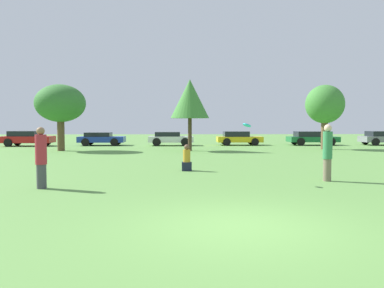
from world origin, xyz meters
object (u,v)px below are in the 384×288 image
tree_0 (60,104)px  parked_car_blue (101,138)px  parked_car_white (170,138)px  tree_1 (190,99)px  parked_car_green (312,138)px  parked_car_grey (383,138)px  parked_car_yellow (238,138)px  bystander_sitting (187,160)px  person_catcher (328,152)px  frisbee (247,125)px  parked_car_red (27,138)px  person_thrower (41,157)px  tree_2 (325,105)px

tree_0 → parked_car_blue: size_ratio=1.18×
parked_car_white → parked_car_blue: bearing=176.0°
parked_car_white → tree_1: bearing=-76.9°
parked_car_green → parked_car_grey: bearing=-1.3°
parked_car_yellow → bystander_sitting: bearing=-105.3°
person_catcher → tree_1: tree_1 is taller
frisbee → parked_car_green: bearing=65.8°
bystander_sitting → tree_1: bearing=87.5°
person_catcher → parked_car_yellow: 21.19m
bystander_sitting → parked_car_red: bearing=126.7°
person_catcher → tree_0: 19.83m
person_thrower → tree_1: (4.88, 15.41, 2.68)m
bystander_sitting → tree_1: size_ratio=0.22×
parked_car_green → bystander_sitting: bearing=-122.4°
tree_0 → person_catcher: bearing=-48.2°
frisbee → parked_car_white: size_ratio=0.07×
tree_1 → parked_car_blue: (-7.49, 6.87, -2.98)m
bystander_sitting → parked_car_red: parked_car_red is taller
person_catcher → frisbee: bearing=0.2°
parked_car_grey → tree_1: bearing=-159.3°
parked_car_red → person_thrower: bearing=-68.1°
parked_car_white → parked_car_grey: parked_car_grey is taller
parked_car_red → parked_car_white: (12.06, 0.25, -0.03)m
person_thrower → parked_car_white: size_ratio=0.47×
tree_1 → parked_car_blue: bearing=137.5°
tree_1 → tree_2: bearing=7.4°
parked_car_red → parked_car_green: 24.48m
parked_car_green → parked_car_grey: (6.34, -0.14, -0.00)m
frisbee → parked_car_blue: bearing=112.3°
parked_car_red → frisbee: bearing=-54.4°
person_catcher → parked_car_red: person_catcher is taller
parked_car_yellow → parked_car_grey: size_ratio=1.00×
frisbee → parked_car_green: (9.57, 21.30, -1.22)m
bystander_sitting → parked_car_white: 17.78m
tree_1 → parked_car_white: size_ratio=1.29×
person_catcher → tree_1: (-4.12, 14.29, 2.62)m
person_catcher → tree_2: tree_2 is taller
bystander_sitting → tree_2: 16.63m
bystander_sitting → parked_car_grey: parked_car_grey is taller
bystander_sitting → tree_0: bearing=126.0°
tree_0 → tree_1: tree_1 is taller
person_catcher → bystander_sitting: (-4.61, 2.99, -0.53)m
person_catcher → parked_car_white: person_catcher is taller
tree_0 → parked_car_grey: tree_0 is taller
frisbee → parked_car_blue: (-8.84, 21.51, -1.25)m
parked_car_yellow → parked_car_grey: parked_car_grey is taller
frisbee → tree_2: bearing=61.5°
tree_2 → bystander_sitting: bearing=-129.8°
person_catcher → parked_car_blue: person_catcher is taller
tree_1 → parked_car_white: (-1.50, 6.45, -2.96)m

